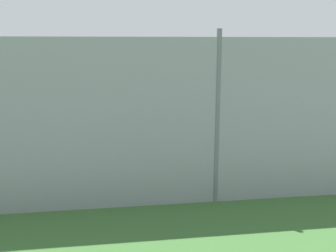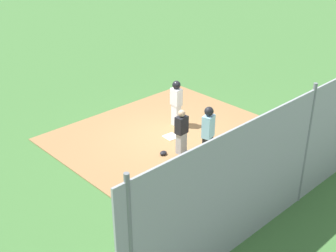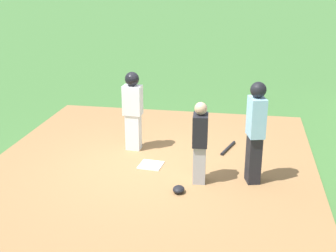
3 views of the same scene
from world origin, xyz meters
name	(u,v)px [view 3 (image 3 of 3)]	position (x,y,z in m)	size (l,w,h in m)	color
ground_plane	(151,167)	(0.00, 0.00, 0.00)	(140.00, 140.00, 0.00)	#3D6B33
dirt_infield	(151,166)	(0.00, 0.00, 0.01)	(7.20, 6.40, 0.03)	olive
home_plate	(151,165)	(0.00, 0.00, 0.04)	(0.44, 0.44, 0.02)	white
catcher	(200,142)	(-0.51, -1.01, 0.80)	(0.40, 0.29, 1.49)	#9E9EA3
umpire	(255,130)	(-0.35, -1.95, 1.02)	(0.43, 0.35, 1.85)	black
runner	(133,106)	(0.77, 0.54, 0.99)	(0.29, 0.40, 1.68)	silver
baseball_bat	(228,148)	(1.10, -1.45, 0.06)	(0.06, 0.06, 0.77)	black
catcher_mask	(179,189)	(-1.01, -0.71, 0.09)	(0.24, 0.20, 0.12)	black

